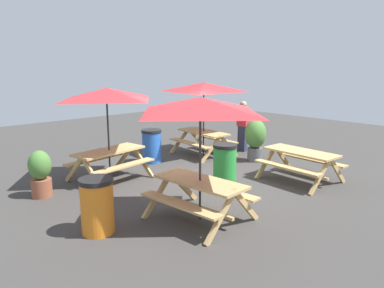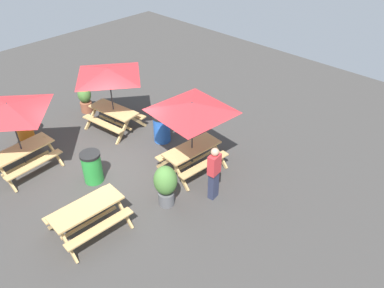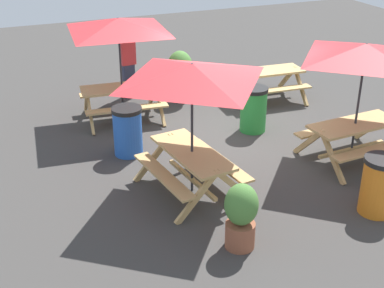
{
  "view_description": "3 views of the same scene",
  "coord_description": "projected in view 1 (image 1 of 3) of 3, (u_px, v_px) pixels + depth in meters",
  "views": [
    {
      "loc": [
        -6.45,
        6.44,
        2.88
      ],
      "look_at": [
        0.21,
        0.17,
        0.9
      ],
      "focal_mm": 35.0,
      "sensor_mm": 36.0,
      "label": 1
    },
    {
      "loc": [
        -4.73,
        -8.06,
        7.29
      ],
      "look_at": [
        1.8,
        -1.83,
        0.9
      ],
      "focal_mm": 35.0,
      "sensor_mm": 36.0,
      "label": 2
    },
    {
      "loc": [
        4.61,
        9.2,
        4.79
      ],
      "look_at": [
        1.56,
        1.74,
        0.9
      ],
      "focal_mm": 50.0,
      "sensor_mm": 36.0,
      "label": 3
    }
  ],
  "objects": [
    {
      "name": "trash_bin_blue",
      "position": [
        152.0,
        146.0,
        11.01
      ],
      "size": [
        0.59,
        0.59,
        0.98
      ],
      "color": "blue",
      "rests_on": "ground"
    },
    {
      "name": "potted_plant_0",
      "position": [
        255.0,
        138.0,
        11.11
      ],
      "size": [
        0.63,
        0.63,
        1.26
      ],
      "color": "#59595B",
      "rests_on": "ground"
    },
    {
      "name": "trash_bin_green",
      "position": [
        225.0,
        164.0,
        9.06
      ],
      "size": [
        0.59,
        0.59,
        0.98
      ],
      "color": "green",
      "rests_on": "ground"
    },
    {
      "name": "picnic_table_2",
      "position": [
        301.0,
        159.0,
        9.24
      ],
      "size": [
        1.88,
        1.62,
        0.81
      ],
      "rotation": [
        0.0,
        0.0,
        -0.06
      ],
      "color": "tan",
      "rests_on": "ground"
    },
    {
      "name": "ground_plane",
      "position": [
        203.0,
        179.0,
        9.52
      ],
      "size": [
        24.0,
        24.0,
        0.0
      ],
      "primitive_type": "plane",
      "color": "#3D3A38",
      "rests_on": "ground"
    },
    {
      "name": "person_standing",
      "position": [
        243.0,
        125.0,
        12.34
      ],
      "size": [
        0.38,
        0.26,
        1.67
      ],
      "rotation": [
        0.0,
        0.0,
        3.26
      ],
      "color": "#2D334C",
      "rests_on": "ground"
    },
    {
      "name": "potted_plant_1",
      "position": [
        40.0,
        173.0,
        8.14
      ],
      "size": [
        0.49,
        0.49,
        1.04
      ],
      "color": "#935138",
      "rests_on": "ground"
    },
    {
      "name": "picnic_table_3",
      "position": [
        200.0,
        114.0,
        6.65
      ],
      "size": [
        2.13,
        2.13,
        2.34
      ],
      "rotation": [
        0.0,
        0.0,
        0.07
      ],
      "color": "tan",
      "rests_on": "ground"
    },
    {
      "name": "picnic_table_1",
      "position": [
        107.0,
        101.0,
        9.04
      ],
      "size": [
        2.25,
        2.25,
        2.34
      ],
      "rotation": [
        0.0,
        0.0,
        1.7
      ],
      "color": "tan",
      "rests_on": "ground"
    },
    {
      "name": "picnic_table_0",
      "position": [
        204.0,
        92.0,
        11.6
      ],
      "size": [
        2.82,
        2.82,
        2.34
      ],
      "rotation": [
        0.0,
        0.0,
        -0.09
      ],
      "color": "tan",
      "rests_on": "ground"
    },
    {
      "name": "trash_bin_orange",
      "position": [
        97.0,
        206.0,
        6.4
      ],
      "size": [
        0.59,
        0.59,
        0.98
      ],
      "color": "orange",
      "rests_on": "ground"
    }
  ]
}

